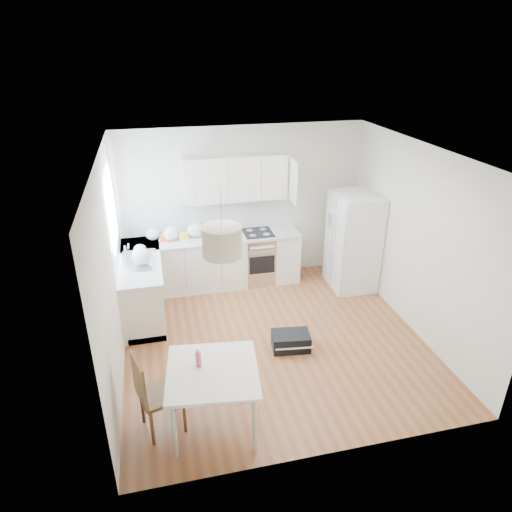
{
  "coord_description": "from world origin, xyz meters",
  "views": [
    {
      "loc": [
        -1.5,
        -5.27,
        3.93
      ],
      "look_at": [
        -0.16,
        0.4,
        1.17
      ],
      "focal_mm": 32.0,
      "sensor_mm": 36.0,
      "label": 1
    }
  ],
  "objects": [
    {
      "name": "cabinets_left",
      "position": [
        -1.8,
        1.2,
        0.44
      ],
      "size": [
        0.6,
        1.8,
        0.88
      ],
      "primitive_type": "cube",
      "color": "silver",
      "rests_on": "floor"
    },
    {
      "name": "gym_bag",
      "position": [
        0.18,
        -0.27,
        0.12
      ],
      "size": [
        0.56,
        0.4,
        0.24
      ],
      "primitive_type": "cube",
      "rotation": [
        0.0,
        0.0,
        -0.13
      ],
      "color": "black",
      "rests_on": "floor"
    },
    {
      "name": "range_oven",
      "position": [
        0.2,
        1.8,
        0.44
      ],
      "size": [
        0.5,
        0.61,
        0.88
      ],
      "primitive_type": null,
      "color": "silver",
      "rests_on": "floor"
    },
    {
      "name": "grocery_bag_a",
      "position": [
        -1.57,
        1.91,
        1.02
      ],
      "size": [
        0.22,
        0.19,
        0.2
      ],
      "primitive_type": "ellipsoid",
      "color": "silver",
      "rests_on": "counter_back"
    },
    {
      "name": "snack_orange",
      "position": [
        -0.45,
        1.85,
        0.98
      ],
      "size": [
        0.2,
        0.15,
        0.12
      ],
      "primitive_type": "cube",
      "rotation": [
        0.0,
        0.0,
        0.26
      ],
      "color": "orange",
      "rests_on": "counter_back"
    },
    {
      "name": "snack_yellow",
      "position": [
        -1.08,
        1.82,
        0.98
      ],
      "size": [
        0.18,
        0.13,
        0.11
      ],
      "primitive_type": "cube",
      "rotation": [
        0.0,
        0.0,
        0.14
      ],
      "color": "yellow",
      "rests_on": "counter_back"
    },
    {
      "name": "backsplash_back",
      "position": [
        -0.6,
        2.09,
        1.21
      ],
      "size": [
        3.0,
        0.01,
        0.58
      ],
      "primitive_type": "cube",
      "color": "white",
      "rests_on": "wall_back"
    },
    {
      "name": "grocery_bag_e",
      "position": [
        -1.76,
        1.01,
        1.05
      ],
      "size": [
        0.29,
        0.24,
        0.26
      ],
      "primitive_type": "ellipsoid",
      "color": "silver",
      "rests_on": "counter_left"
    },
    {
      "name": "backsplash_left",
      "position": [
        -2.09,
        1.2,
        1.21
      ],
      "size": [
        0.01,
        1.8,
        0.58
      ],
      "primitive_type": "cube",
      "color": "white",
      "rests_on": "wall_left"
    },
    {
      "name": "refrigerator",
      "position": [
        1.76,
        1.27,
        0.84
      ],
      "size": [
        0.82,
        0.84,
        1.67
      ],
      "primitive_type": null,
      "rotation": [
        0.0,
        0.0,
        -0.01
      ],
      "color": "white",
      "rests_on": "floor"
    },
    {
      "name": "pendant_lamp",
      "position": [
        -0.9,
        -1.29,
        2.18
      ],
      "size": [
        0.48,
        0.48,
        0.3
      ],
      "primitive_type": "cylinder",
      "rotation": [
        0.0,
        0.0,
        0.3
      ],
      "color": "beige",
      "rests_on": "ceiling"
    },
    {
      "name": "wall_left",
      "position": [
        -2.1,
        0.0,
        1.35
      ],
      "size": [
        0.0,
        4.2,
        4.2
      ],
      "primitive_type": "plane",
      "rotation": [
        1.57,
        0.0,
        1.57
      ],
      "color": "silver",
      "rests_on": "floor"
    },
    {
      "name": "cabinets_back",
      "position": [
        -0.6,
        1.8,
        0.44
      ],
      "size": [
        3.0,
        0.6,
        0.88
      ],
      "primitive_type": "cube",
      "color": "silver",
      "rests_on": "floor"
    },
    {
      "name": "grocery_bag_c",
      "position": [
        -0.86,
        1.87,
        1.05
      ],
      "size": [
        0.29,
        0.24,
        0.26
      ],
      "primitive_type": "ellipsoid",
      "color": "silver",
      "rests_on": "counter_back"
    },
    {
      "name": "sink",
      "position": [
        -1.8,
        1.15,
        0.92
      ],
      "size": [
        0.5,
        0.8,
        0.16
      ],
      "primitive_type": null,
      "color": "silver",
      "rests_on": "counter_left"
    },
    {
      "name": "counter_left",
      "position": [
        -1.8,
        1.2,
        0.9
      ],
      "size": [
        0.64,
        1.82,
        0.04
      ],
      "primitive_type": "cube",
      "color": "#B9BCBF",
      "rests_on": "cabinets_left"
    },
    {
      "name": "wall_right",
      "position": [
        2.1,
        0.0,
        1.35
      ],
      "size": [
        0.0,
        4.2,
        4.2
      ],
      "primitive_type": "plane",
      "rotation": [
        1.57,
        0.0,
        -1.57
      ],
      "color": "silver",
      "rests_on": "floor"
    },
    {
      "name": "floor",
      "position": [
        0.0,
        0.0,
        0.0
      ],
      "size": [
        4.2,
        4.2,
        0.0
      ],
      "primitive_type": "plane",
      "color": "brown",
      "rests_on": "ground"
    },
    {
      "name": "upper_cabinets",
      "position": [
        -0.15,
        1.94,
        1.88
      ],
      "size": [
        1.7,
        0.32,
        0.75
      ],
      "primitive_type": "cube",
      "color": "silver",
      "rests_on": "wall_back"
    },
    {
      "name": "snack_red",
      "position": [
        -1.37,
        1.82,
        0.98
      ],
      "size": [
        0.17,
        0.11,
        0.11
      ],
      "primitive_type": "cube",
      "rotation": [
        0.0,
        0.0,
        -0.07
      ],
      "color": "red",
      "rests_on": "counter_back"
    },
    {
      "name": "wall_back",
      "position": [
        0.0,
        2.1,
        1.35
      ],
      "size": [
        4.2,
        0.0,
        4.2
      ],
      "primitive_type": "plane",
      "rotation": [
        1.57,
        0.0,
        0.0
      ],
      "color": "silver",
      "rests_on": "floor"
    },
    {
      "name": "window_glassblock",
      "position": [
        -2.09,
        1.15,
        1.75
      ],
      "size": [
        0.02,
        1.0,
        1.0
      ],
      "primitive_type": "cube",
      "color": "#BFE0F9",
      "rests_on": "wall_left"
    },
    {
      "name": "ceiling",
      "position": [
        0.0,
        0.0,
        2.7
      ],
      "size": [
        4.2,
        4.2,
        0.0
      ],
      "primitive_type": "plane",
      "rotation": [
        3.14,
        0.0,
        0.0
      ],
      "color": "white",
      "rests_on": "wall_back"
    },
    {
      "name": "grocery_bag_b",
      "position": [
        -1.27,
        1.82,
        1.04
      ],
      "size": [
        0.26,
        0.22,
        0.23
      ],
      "primitive_type": "ellipsoid",
      "color": "silver",
      "rests_on": "counter_back"
    },
    {
      "name": "dining_chair",
      "position": [
        -1.62,
        -1.33,
        0.5
      ],
      "size": [
        0.53,
        0.53,
        1.01
      ],
      "primitive_type": null,
      "rotation": [
        0.0,
        0.0,
        0.28
      ],
      "color": "#452914",
      "rests_on": "floor"
    },
    {
      "name": "drink_bottle",
      "position": [
        -1.2,
        -1.31,
        0.87
      ],
      "size": [
        0.07,
        0.07,
        0.22
      ],
      "primitive_type": "cylinder",
      "rotation": [
        0.0,
        0.0,
        -0.17
      ],
      "color": "#E63F80",
      "rests_on": "dining_table"
    },
    {
      "name": "counter_back",
      "position": [
        -0.6,
        1.8,
        0.9
      ],
      "size": [
        3.02,
        0.64,
        0.04
      ],
      "primitive_type": "cube",
      "color": "#B9BCBF",
      "rests_on": "cabinets_back"
    },
    {
      "name": "dining_table",
      "position": [
        -1.07,
        -1.42,
        0.68
      ],
      "size": [
        1.08,
        1.08,
        0.76
      ],
      "rotation": [
        0.0,
        0.0,
        -0.12
      ],
      "color": "beige",
      "rests_on": "floor"
    },
    {
      "name": "grocery_bag_d",
      "position": [
        -1.78,
        1.35,
        1.01
      ],
      "size": [
        0.2,
        0.17,
        0.18
      ],
      "primitive_type": "ellipsoid",
      "color": "silver",
      "rests_on": "counter_back"
    }
  ]
}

